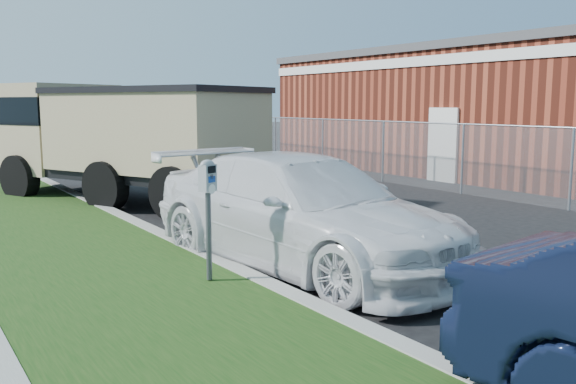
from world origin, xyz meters
TOP-DOWN VIEW (x-y plane):
  - ground at (0.00, 0.00)m, footprint 120.00×120.00m
  - chainlink_fence at (6.00, 7.00)m, footprint 0.06×30.06m
  - brick_building at (12.00, 8.00)m, footprint 9.20×14.20m
  - parking_meter at (-3.15, 0.13)m, footprint 0.24×0.20m
  - white_wagon at (-1.47, 0.54)m, footprint 2.86×5.71m
  - dump_truck at (-1.73, 7.84)m, footprint 5.34×7.56m

SIDE VIEW (x-z plane):
  - ground at x=0.00m, z-range 0.00..0.00m
  - white_wagon at x=-1.47m, z-range 0.00..1.59m
  - parking_meter at x=-3.15m, z-range 0.48..1.98m
  - chainlink_fence at x=6.00m, z-range -13.74..16.26m
  - dump_truck at x=-1.73m, z-range 0.18..2.97m
  - brick_building at x=12.00m, z-range 0.04..4.21m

